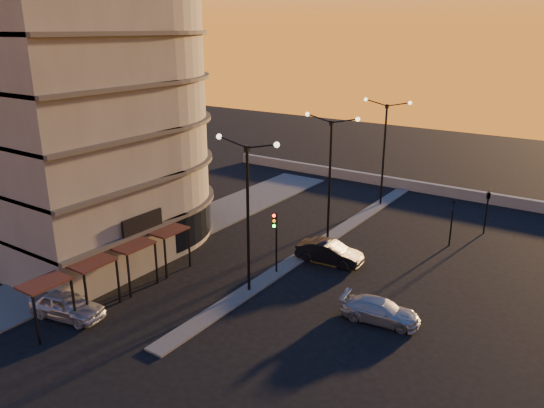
{
  "coord_description": "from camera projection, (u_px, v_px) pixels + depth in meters",
  "views": [
    {
      "loc": [
        17.5,
        -23.23,
        15.34
      ],
      "look_at": [
        -1.52,
        4.73,
        4.03
      ],
      "focal_mm": 35.0,
      "sensor_mm": 36.0,
      "label": 1
    }
  ],
  "objects": [
    {
      "name": "streetlamp_mid",
      "position": [
        330.0,
        168.0,
        38.48
      ],
      "size": [
        4.32,
        0.32,
        9.51
      ],
      "color": "black",
      "rests_on": "ground"
    },
    {
      "name": "car_hatchback",
      "position": [
        67.0,
        305.0,
        29.27
      ],
      "size": [
        4.65,
        2.63,
        1.49
      ],
      "primitive_type": "imported",
      "rotation": [
        0.0,
        0.0,
        1.78
      ],
      "color": "#B6B8BF",
      "rests_on": "ground"
    },
    {
      "name": "signal_east_a",
      "position": [
        452.0,
        221.0,
        38.51
      ],
      "size": [
        0.13,
        0.16,
        3.6
      ],
      "color": "black",
      "rests_on": "ground"
    },
    {
      "name": "sidewalk_west",
      "position": [
        171.0,
        234.0,
        41.13
      ],
      "size": [
        5.0,
        40.0,
        0.12
      ],
      "primitive_type": "cube",
      "color": "#4A4A47",
      "rests_on": "ground"
    },
    {
      "name": "building",
      "position": [
        82.0,
        80.0,
        36.13
      ],
      "size": [
        14.35,
        17.08,
        25.0
      ],
      "color": "slate",
      "rests_on": "ground"
    },
    {
      "name": "parapet",
      "position": [
        425.0,
        188.0,
        51.58
      ],
      "size": [
        44.0,
        0.5,
        1.0
      ],
      "primitive_type": "cube",
      "color": "gray",
      "rests_on": "ground"
    },
    {
      "name": "traffic_light_main",
      "position": [
        275.0,
        233.0,
        33.75
      ],
      "size": [
        0.28,
        0.44,
        4.25
      ],
      "color": "black",
      "rests_on": "ground"
    },
    {
      "name": "streetlamp_near",
      "position": [
        248.0,
        204.0,
        30.64
      ],
      "size": [
        4.32,
        0.32,
        9.51
      ],
      "color": "black",
      "rests_on": "ground"
    },
    {
      "name": "signal_east_b",
      "position": [
        489.0,
        196.0,
        40.48
      ],
      "size": [
        0.42,
        1.99,
        3.6
      ],
      "color": "black",
      "rests_on": "ground"
    },
    {
      "name": "car_wagon",
      "position": [
        380.0,
        311.0,
        28.93
      ],
      "size": [
        4.52,
        2.31,
        1.26
      ],
      "primitive_type": "imported",
      "rotation": [
        0.0,
        0.0,
        1.7
      ],
      "color": "#A0A4A7",
      "rests_on": "ground"
    },
    {
      "name": "ground",
      "position": [
        249.0,
        291.0,
        32.41
      ],
      "size": [
        120.0,
        120.0,
        0.0
      ],
      "primitive_type": "plane",
      "color": "black",
      "rests_on": "ground"
    },
    {
      "name": "median",
      "position": [
        328.0,
        239.0,
        40.24
      ],
      "size": [
        1.2,
        36.0,
        0.12
      ],
      "primitive_type": "cube",
      "color": "#4A4A47",
      "rests_on": "ground"
    },
    {
      "name": "car_sedan",
      "position": [
        329.0,
        252.0,
        36.13
      ],
      "size": [
        4.68,
        1.99,
        1.5
      ],
      "primitive_type": "imported",
      "rotation": [
        0.0,
        0.0,
        1.66
      ],
      "color": "black",
      "rests_on": "ground"
    },
    {
      "name": "streetlamp_far",
      "position": [
        384.0,
        144.0,
        46.32
      ],
      "size": [
        4.32,
        0.32,
        9.51
      ],
      "color": "black",
      "rests_on": "ground"
    }
  ]
}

